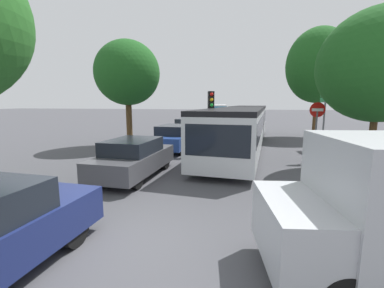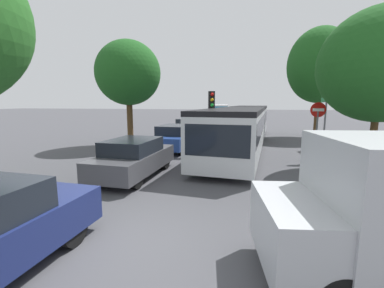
{
  "view_description": "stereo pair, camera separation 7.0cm",
  "coord_description": "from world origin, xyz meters",
  "px_view_note": "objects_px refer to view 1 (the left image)",
  "views": [
    {
      "loc": [
        2.09,
        -4.34,
        2.82
      ],
      "look_at": [
        0.2,
        5.41,
        1.2
      ],
      "focal_mm": 24.0,
      "sensor_mm": 36.0,
      "label": 1
    },
    {
      "loc": [
        2.16,
        -4.33,
        2.82
      ],
      "look_at": [
        0.2,
        5.41,
        1.2
      ],
      "focal_mm": 24.0,
      "sensor_mm": 36.0,
      "label": 2
    }
  ],
  "objects_px": {
    "traffic_light": "(211,108)",
    "articulated_bus": "(243,124)",
    "queued_car_blue": "(175,137)",
    "queued_car_white": "(189,128)",
    "queued_car_red": "(209,119)",
    "direction_sign_post": "(325,107)",
    "queued_car_silver": "(201,122)",
    "tree_right_near": "(377,69)",
    "tree_right_mid": "(318,66)",
    "city_bus_rear": "(219,110)",
    "tree_left_mid": "(127,73)",
    "no_entry_sign": "(316,122)",
    "queued_car_graphite": "(134,158)"
  },
  "relations": [
    {
      "from": "queued_car_red",
      "to": "tree_left_mid",
      "type": "height_order",
      "value": "tree_left_mid"
    },
    {
      "from": "no_entry_sign",
      "to": "queued_car_white",
      "type": "bearing_deg",
      "value": -133.67
    },
    {
      "from": "no_entry_sign",
      "to": "city_bus_rear",
      "type": "bearing_deg",
      "value": -167.42
    },
    {
      "from": "city_bus_rear",
      "to": "queued_car_silver",
      "type": "relative_size",
      "value": 2.69
    },
    {
      "from": "queued_car_silver",
      "to": "tree_right_mid",
      "type": "xyz_separation_m",
      "value": [
        9.98,
        -4.66,
        4.93
      ]
    },
    {
      "from": "articulated_bus",
      "to": "traffic_light",
      "type": "distance_m",
      "value": 3.67
    },
    {
      "from": "city_bus_rear",
      "to": "traffic_light",
      "type": "relative_size",
      "value": 3.29
    },
    {
      "from": "articulated_bus",
      "to": "queued_car_blue",
      "type": "height_order",
      "value": "articulated_bus"
    },
    {
      "from": "tree_left_mid",
      "to": "tree_right_mid",
      "type": "relative_size",
      "value": 0.77
    },
    {
      "from": "queued_car_red",
      "to": "tree_right_mid",
      "type": "height_order",
      "value": "tree_right_mid"
    },
    {
      "from": "tree_left_mid",
      "to": "tree_right_near",
      "type": "relative_size",
      "value": 1.04
    },
    {
      "from": "articulated_bus",
      "to": "queued_car_white",
      "type": "height_order",
      "value": "articulated_bus"
    },
    {
      "from": "queued_car_red",
      "to": "direction_sign_post",
      "type": "xyz_separation_m",
      "value": [
        8.83,
        -16.03,
        1.82
      ]
    },
    {
      "from": "no_entry_sign",
      "to": "tree_right_mid",
      "type": "xyz_separation_m",
      "value": [
        2.24,
        9.08,
        3.77
      ]
    },
    {
      "from": "tree_right_mid",
      "to": "queued_car_blue",
      "type": "bearing_deg",
      "value": -141.94
    },
    {
      "from": "queued_car_red",
      "to": "tree_right_mid",
      "type": "xyz_separation_m",
      "value": [
        9.79,
        -10.28,
        4.91
      ]
    },
    {
      "from": "queued_car_silver",
      "to": "direction_sign_post",
      "type": "height_order",
      "value": "direction_sign_post"
    },
    {
      "from": "tree_right_near",
      "to": "queued_car_white",
      "type": "bearing_deg",
      "value": 135.42
    },
    {
      "from": "traffic_light",
      "to": "articulated_bus",
      "type": "bearing_deg",
      "value": 132.8
    },
    {
      "from": "queued_car_white",
      "to": "queued_car_red",
      "type": "distance_m",
      "value": 12.04
    },
    {
      "from": "queued_car_blue",
      "to": "queued_car_white",
      "type": "height_order",
      "value": "queued_car_white"
    },
    {
      "from": "tree_right_near",
      "to": "articulated_bus",
      "type": "bearing_deg",
      "value": 132.09
    },
    {
      "from": "direction_sign_post",
      "to": "queued_car_blue",
      "type": "bearing_deg",
      "value": 4.37
    },
    {
      "from": "queued_car_silver",
      "to": "queued_car_red",
      "type": "height_order",
      "value": "queued_car_red"
    },
    {
      "from": "queued_car_blue",
      "to": "queued_car_silver",
      "type": "xyz_separation_m",
      "value": [
        -0.37,
        12.19,
        -0.04
      ]
    },
    {
      "from": "direction_sign_post",
      "to": "queued_car_red",
      "type": "bearing_deg",
      "value": -68.4
    },
    {
      "from": "queued_car_red",
      "to": "traffic_light",
      "type": "xyz_separation_m",
      "value": [
        2.41,
        -18.69,
        1.77
      ]
    },
    {
      "from": "queued_car_white",
      "to": "tree_left_mid",
      "type": "relative_size",
      "value": 0.68
    },
    {
      "from": "queued_car_red",
      "to": "traffic_light",
      "type": "bearing_deg",
      "value": -169.32
    },
    {
      "from": "city_bus_rear",
      "to": "queued_car_white",
      "type": "bearing_deg",
      "value": 175.47
    },
    {
      "from": "queued_car_blue",
      "to": "queued_car_white",
      "type": "bearing_deg",
      "value": 6.29
    },
    {
      "from": "queued_car_graphite",
      "to": "tree_right_near",
      "type": "bearing_deg",
      "value": -71.93
    },
    {
      "from": "queued_car_white",
      "to": "queued_car_red",
      "type": "bearing_deg",
      "value": 2.71
    },
    {
      "from": "queued_car_white",
      "to": "queued_car_silver",
      "type": "distance_m",
      "value": 6.42
    },
    {
      "from": "queued_car_graphite",
      "to": "city_bus_rear",
      "type": "bearing_deg",
      "value": 3.39
    },
    {
      "from": "queued_car_white",
      "to": "no_entry_sign",
      "type": "bearing_deg",
      "value": -130.35
    },
    {
      "from": "city_bus_rear",
      "to": "tree_left_mid",
      "type": "xyz_separation_m",
      "value": [
        -3.02,
        -31.51,
        3.23
      ]
    },
    {
      "from": "queued_car_blue",
      "to": "traffic_light",
      "type": "relative_size",
      "value": 1.29
    },
    {
      "from": "articulated_bus",
      "to": "queued_car_red",
      "type": "bearing_deg",
      "value": -159.44
    },
    {
      "from": "articulated_bus",
      "to": "no_entry_sign",
      "type": "distance_m",
      "value": 5.11
    },
    {
      "from": "queued_car_blue",
      "to": "tree_right_near",
      "type": "bearing_deg",
      "value": -107.06
    },
    {
      "from": "queued_car_white",
      "to": "traffic_light",
      "type": "height_order",
      "value": "traffic_light"
    },
    {
      "from": "traffic_light",
      "to": "tree_right_near",
      "type": "relative_size",
      "value": 0.54
    },
    {
      "from": "queued_car_silver",
      "to": "traffic_light",
      "type": "bearing_deg",
      "value": -165.39
    },
    {
      "from": "queued_car_blue",
      "to": "traffic_light",
      "type": "bearing_deg",
      "value": -108.15
    },
    {
      "from": "queued_car_blue",
      "to": "tree_right_near",
      "type": "xyz_separation_m",
      "value": [
        8.92,
        -3.32,
        3.33
      ]
    },
    {
      "from": "no_entry_sign",
      "to": "tree_right_near",
      "type": "height_order",
      "value": "tree_right_near"
    },
    {
      "from": "queued_car_graphite",
      "to": "tree_left_mid",
      "type": "xyz_separation_m",
      "value": [
        -3.06,
        6.38,
        3.86
      ]
    },
    {
      "from": "articulated_bus",
      "to": "city_bus_rear",
      "type": "bearing_deg",
      "value": -166.4
    },
    {
      "from": "queued_car_graphite",
      "to": "queued_car_silver",
      "type": "xyz_separation_m",
      "value": [
        -0.25,
        17.88,
        -0.02
      ]
    }
  ]
}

